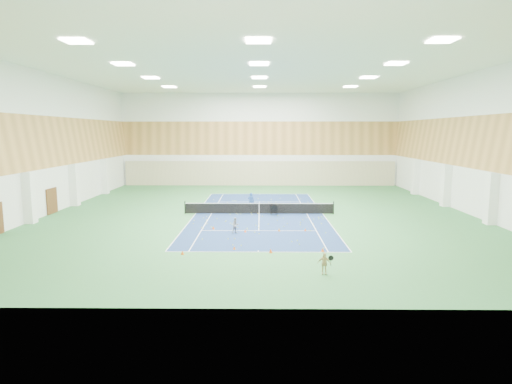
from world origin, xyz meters
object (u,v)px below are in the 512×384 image
at_px(tennis_net, 259,208).
at_px(child_court, 236,225).
at_px(child_apron, 324,263).
at_px(ball_cart, 274,210).
at_px(coach, 251,201).

distance_m(tennis_net, child_court, 7.30).
distance_m(child_apron, ball_cart, 15.30).
xyz_separation_m(coach, child_apron, (4.03, -17.88, -0.23)).
bearing_deg(tennis_net, child_apron, -78.23).
height_order(tennis_net, ball_cart, tennis_net).
bearing_deg(tennis_net, coach, 109.47).
bearing_deg(ball_cart, child_apron, -91.48).
bearing_deg(coach, ball_cart, 131.23).
bearing_deg(child_court, child_apron, -93.15).
bearing_deg(coach, tennis_net, 114.22).
relative_size(tennis_net, child_apron, 11.72).
relative_size(child_court, ball_cart, 1.20).
bearing_deg(tennis_net, ball_cart, -25.44).
height_order(child_court, child_apron, child_court).
xyz_separation_m(coach, child_court, (-0.86, -9.24, -0.23)).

